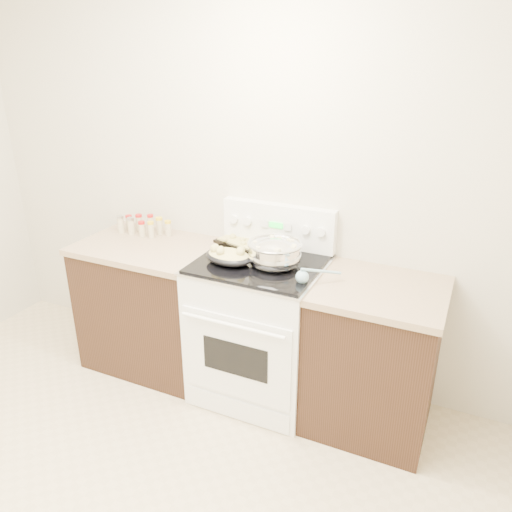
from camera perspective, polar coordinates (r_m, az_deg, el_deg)
The scene contains 9 objects.
counter_left at distance 3.63m, azimuth -11.64°, elevation -5.39°, with size 0.93×0.67×0.92m.
counter_right at distance 3.07m, azimuth 13.20°, elevation -11.15°, with size 0.73×0.67×0.92m.
kitchen_range at distance 3.23m, azimuth 0.41°, elevation -8.02°, with size 0.78×0.73×1.22m.
mixing_bowl at distance 2.94m, azimuth 2.17°, elevation 0.24°, with size 0.41×0.41×0.19m.
roasting_pan at distance 2.98m, azimuth -3.16°, elevation 0.02°, with size 0.33×0.25×0.11m.
baking_sheet at distance 3.28m, azimuth -0.76°, elevation 1.63°, with size 0.46×0.38×0.06m.
wooden_spoon at distance 3.05m, azimuth -0.49°, elevation -0.17°, with size 0.21×0.19×0.04m.
blue_ladle at distance 2.77m, azimuth 5.59°, elevation -2.32°, with size 0.22×0.19×0.09m.
spice_jars at distance 3.62m, azimuth -12.83°, elevation 3.44°, with size 0.39×0.15×0.13m.
Camera 1 is at (1.49, -1.11, 2.14)m, focal length 35.00 mm.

